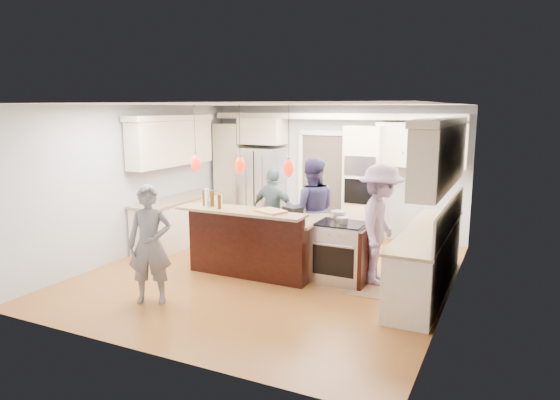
{
  "coord_description": "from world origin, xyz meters",
  "views": [
    {
      "loc": [
        3.5,
        -6.94,
        2.65
      ],
      "look_at": [
        0.0,
        0.35,
        1.15
      ],
      "focal_mm": 32.0,
      "sensor_mm": 36.0,
      "label": 1
    }
  ],
  "objects_px": {
    "person_bar_end": "(150,244)",
    "person_far_left": "(311,211)",
    "refrigerator": "(262,189)",
    "island_range": "(342,252)",
    "kitchen_island": "(259,241)"
  },
  "relations": [
    {
      "from": "person_bar_end",
      "to": "island_range",
      "type": "bearing_deg",
      "value": 16.89
    },
    {
      "from": "refrigerator",
      "to": "kitchen_island",
      "type": "height_order",
      "value": "refrigerator"
    },
    {
      "from": "person_far_left",
      "to": "refrigerator",
      "type": "bearing_deg",
      "value": -67.12
    },
    {
      "from": "kitchen_island",
      "to": "person_bar_end",
      "type": "xyz_separation_m",
      "value": [
        -0.68,
        -1.87,
        0.33
      ]
    },
    {
      "from": "refrigerator",
      "to": "person_far_left",
      "type": "bearing_deg",
      "value": -43.16
    },
    {
      "from": "refrigerator",
      "to": "person_bar_end",
      "type": "relative_size",
      "value": 1.1
    },
    {
      "from": "person_bar_end",
      "to": "person_far_left",
      "type": "distance_m",
      "value": 2.95
    },
    {
      "from": "kitchen_island",
      "to": "island_range",
      "type": "relative_size",
      "value": 2.28
    },
    {
      "from": "person_far_left",
      "to": "person_bar_end",
      "type": "bearing_deg",
      "value": 40.08
    },
    {
      "from": "refrigerator",
      "to": "kitchen_island",
      "type": "xyz_separation_m",
      "value": [
        1.3,
        -2.57,
        -0.42
      ]
    },
    {
      "from": "refrigerator",
      "to": "person_bar_end",
      "type": "bearing_deg",
      "value": -82.07
    },
    {
      "from": "person_bar_end",
      "to": "person_far_left",
      "type": "height_order",
      "value": "person_far_left"
    },
    {
      "from": "island_range",
      "to": "person_far_left",
      "type": "bearing_deg",
      "value": 138.81
    },
    {
      "from": "person_bar_end",
      "to": "person_far_left",
      "type": "bearing_deg",
      "value": 37.97
    },
    {
      "from": "person_far_left",
      "to": "island_range",
      "type": "bearing_deg",
      "value": 114.85
    }
  ]
}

